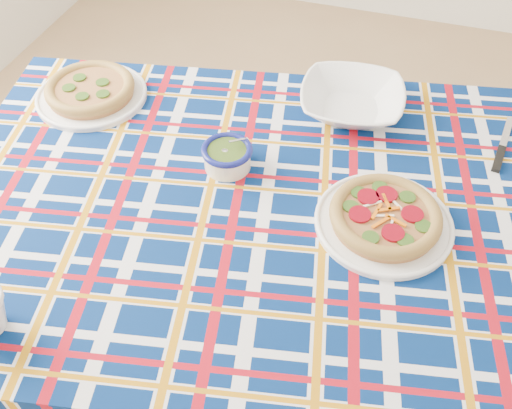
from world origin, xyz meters
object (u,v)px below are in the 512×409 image
(dining_table, at_px, (293,227))
(serving_bowl, at_px, (352,101))
(main_focaccia_plate, at_px, (385,216))
(pesto_bowl, at_px, (227,155))

(dining_table, xyz_separation_m, serving_bowl, (0.05, 0.37, 0.11))
(main_focaccia_plate, distance_m, serving_bowl, 0.40)
(serving_bowl, bearing_deg, dining_table, -97.95)
(pesto_bowl, bearing_deg, main_focaccia_plate, -10.78)
(pesto_bowl, distance_m, serving_bowl, 0.38)
(dining_table, height_order, pesto_bowl, pesto_bowl)
(dining_table, bearing_deg, main_focaccia_plate, -10.95)
(dining_table, distance_m, serving_bowl, 0.39)
(pesto_bowl, height_order, serving_bowl, pesto_bowl)
(dining_table, height_order, main_focaccia_plate, main_focaccia_plate)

